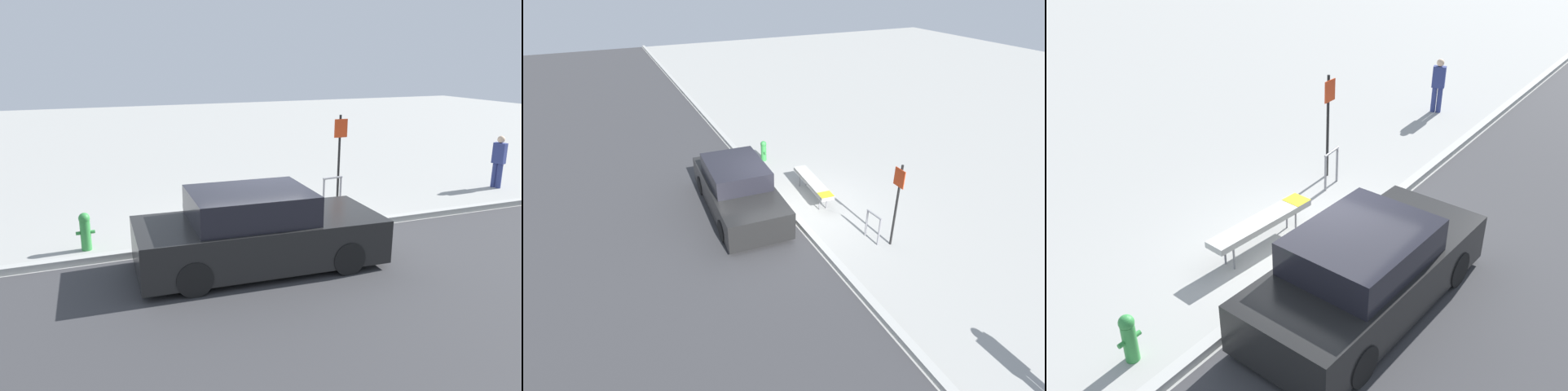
% 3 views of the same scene
% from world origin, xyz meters
% --- Properties ---
extents(ground_plane, '(60.00, 60.00, 0.00)m').
position_xyz_m(ground_plane, '(0.00, 0.00, 0.00)').
color(ground_plane, '#9E9E99').
extents(curb, '(60.00, 0.20, 0.13)m').
position_xyz_m(curb, '(0.00, 0.00, 0.07)').
color(curb, '#A8A8A3').
rests_on(curb, ground_plane).
extents(bench, '(2.25, 0.59, 0.59)m').
position_xyz_m(bench, '(-0.49, 1.05, 0.51)').
color(bench, gray).
rests_on(bench, ground_plane).
extents(bike_rack, '(0.55, 0.10, 0.83)m').
position_xyz_m(bike_rack, '(2.20, 1.39, 0.50)').
color(bike_rack, gray).
rests_on(bike_rack, ground_plane).
extents(sign_post, '(0.36, 0.08, 2.30)m').
position_xyz_m(sign_post, '(2.56, 1.73, 1.38)').
color(sign_post, black).
rests_on(sign_post, ground_plane).
extents(fire_hydrant, '(0.36, 0.22, 0.77)m').
position_xyz_m(fire_hydrant, '(-3.69, 0.69, 0.41)').
color(fire_hydrant, '#338C3F').
rests_on(fire_hydrant, ground_plane).
extents(pedestrian, '(0.28, 0.38, 1.52)m').
position_xyz_m(pedestrian, '(7.69, 1.54, 0.81)').
color(pedestrian, navy).
rests_on(pedestrian, ground_plane).
extents(parked_car_near, '(4.48, 2.00, 1.44)m').
position_xyz_m(parked_car_near, '(-0.82, -1.29, 0.66)').
color(parked_car_near, black).
rests_on(parked_car_near, ground_plane).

